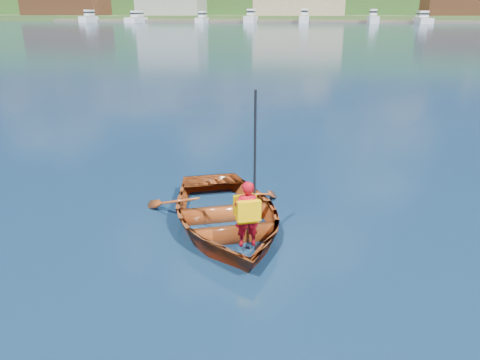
{
  "coord_description": "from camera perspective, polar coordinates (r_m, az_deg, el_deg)",
  "views": [
    {
      "loc": [
        0.29,
        -6.63,
        3.36
      ],
      "look_at": [
        -0.75,
        0.29,
        0.83
      ],
      "focal_mm": 35.0,
      "sensor_mm": 36.0,
      "label": 1
    }
  ],
  "objects": [
    {
      "name": "ground",
      "position": [
        7.44,
        5.4,
        -7.09
      ],
      "size": [
        600.0,
        600.0,
        0.0
      ],
      "color": "#122C49",
      "rests_on": "ground"
    },
    {
      "name": "rowboat",
      "position": [
        7.71,
        -1.82,
        -4.21
      ],
      "size": [
        3.65,
        4.23,
        0.74
      ],
      "color": "maroon",
      "rests_on": "ground"
    },
    {
      "name": "child_paddler",
      "position": [
        6.77,
        0.86,
        -3.92
      ],
      "size": [
        0.44,
        0.44,
        2.26
      ],
      "color": "#A90916",
      "rests_on": "ground"
    },
    {
      "name": "dock",
      "position": [
        154.77,
        6.7,
        18.66
      ],
      "size": [
        160.03,
        5.51,
        0.8
      ],
      "color": "brown",
      "rests_on": "ground"
    },
    {
      "name": "marina_yachts",
      "position": [
        150.07,
        11.45,
        18.76
      ],
      "size": [
        143.79,
        12.83,
        4.39
      ],
      "color": "silver",
      "rests_on": "ground"
    }
  ]
}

